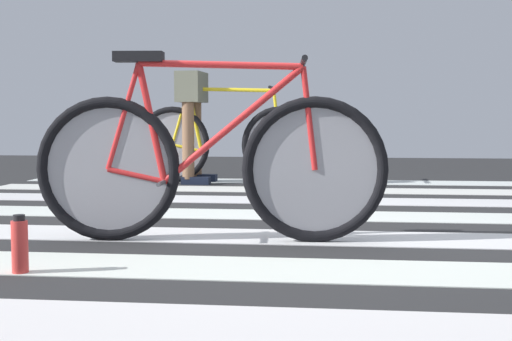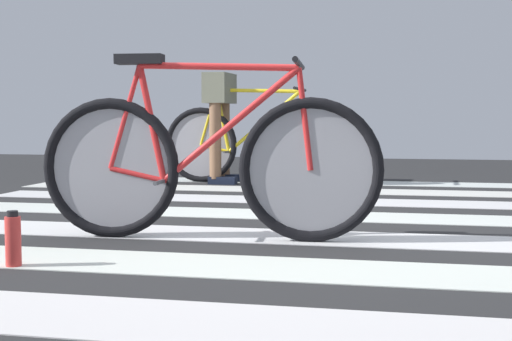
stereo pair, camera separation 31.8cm
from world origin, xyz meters
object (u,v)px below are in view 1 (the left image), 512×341
(bicycle_2_of_2, at_px, (225,142))
(cyclist_2_of_2, at_px, (192,111))
(bicycle_1_of_2, at_px, (210,164))
(water_bottle, at_px, (20,246))

(bicycle_2_of_2, distance_m, cyclist_2_of_2, 0.42)
(bicycle_2_of_2, bearing_deg, cyclist_2_of_2, -180.00)
(bicycle_1_of_2, height_order, cyclist_2_of_2, cyclist_2_of_2)
(water_bottle, bearing_deg, bicycle_1_of_2, 50.93)
(bicycle_2_of_2, xyz_separation_m, water_bottle, (-0.23, -3.73, -0.27))
(cyclist_2_of_2, bearing_deg, water_bottle, -85.86)
(bicycle_1_of_2, distance_m, bicycle_2_of_2, 2.99)
(bicycle_2_of_2, distance_m, water_bottle, 3.75)
(bicycle_1_of_2, xyz_separation_m, bicycle_2_of_2, (-0.39, 2.96, 0.00))
(bicycle_1_of_2, relative_size, cyclist_2_of_2, 1.68)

